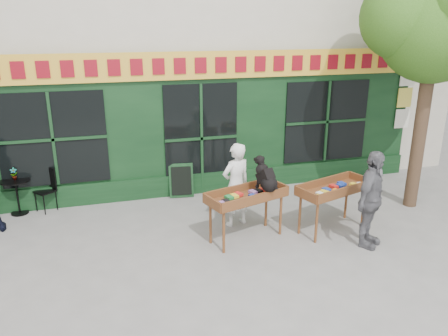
% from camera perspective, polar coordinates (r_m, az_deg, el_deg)
% --- Properties ---
extents(ground, '(80.00, 80.00, 0.00)m').
position_cam_1_polar(ground, '(8.49, 0.77, -8.75)').
color(ground, slate).
rests_on(ground, ground).
extents(street_tree, '(3.05, 2.90, 5.60)m').
position_cam_1_polar(street_tree, '(10.01, 26.07, 17.98)').
color(street_tree, '#382619').
rests_on(street_tree, ground).
extents(book_cart_center, '(1.62, 1.04, 0.99)m').
position_cam_1_polar(book_cart_center, '(8.03, 2.97, -3.95)').
color(book_cart_center, brown).
rests_on(book_cart_center, ground).
extents(dog, '(0.51, 0.67, 0.60)m').
position_cam_1_polar(dog, '(7.94, 5.54, -0.68)').
color(dog, black).
rests_on(dog, book_cart_center).
extents(woman, '(0.71, 0.57, 1.70)m').
position_cam_1_polar(woman, '(8.60, 1.58, -2.21)').
color(woman, silver).
rests_on(woman, ground).
extents(book_cart_right, '(1.62, 1.05, 0.99)m').
position_cam_1_polar(book_cart_right, '(8.64, 14.17, -2.87)').
color(book_cart_right, brown).
rests_on(book_cart_right, ground).
extents(man_right, '(1.10, 0.99, 1.79)m').
position_cam_1_polar(man_right, '(8.19, 18.62, -3.95)').
color(man_right, '#56565B').
rests_on(man_right, ground).
extents(bistro_table, '(0.60, 0.60, 0.76)m').
position_cam_1_polar(bistro_table, '(10.17, -25.48, -2.59)').
color(bistro_table, black).
rests_on(bistro_table, ground).
extents(bistro_chair_right, '(0.51, 0.51, 0.95)m').
position_cam_1_polar(bistro_chair_right, '(10.13, -22.01, -2.12)').
color(bistro_chair_right, black).
rests_on(bistro_chair_right, ground).
extents(potted_plant, '(0.15, 0.12, 0.27)m').
position_cam_1_polar(potted_plant, '(10.06, -25.76, -0.70)').
color(potted_plant, gray).
rests_on(potted_plant, bistro_table).
extents(chalkboard, '(0.58, 0.26, 0.79)m').
position_cam_1_polar(chalkboard, '(10.18, -5.60, -1.66)').
color(chalkboard, black).
rests_on(chalkboard, ground).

